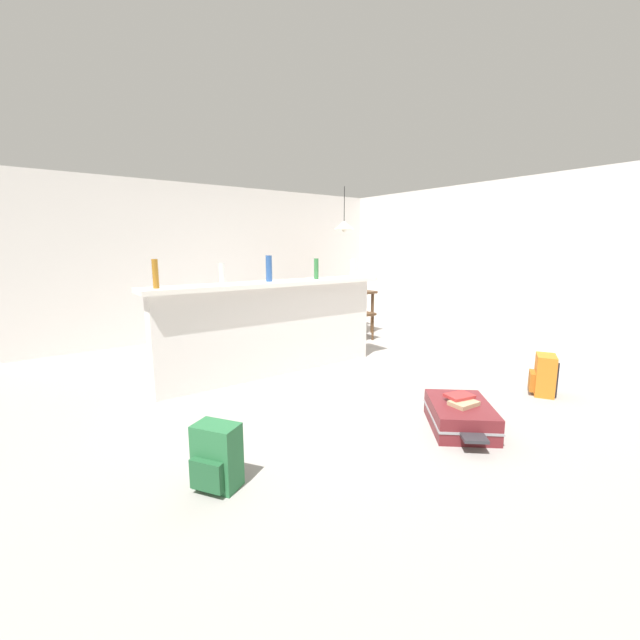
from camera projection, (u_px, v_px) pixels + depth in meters
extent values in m
cube|color=gray|center=(339.00, 377.00, 4.91)|extent=(13.00, 13.00, 0.05)
cube|color=silver|center=(228.00, 262.00, 7.09)|extent=(6.60, 0.10, 2.50)
cube|color=silver|center=(473.00, 262.00, 6.71)|extent=(0.10, 6.00, 2.50)
cube|color=silver|center=(273.00, 331.00, 4.84)|extent=(2.80, 0.20, 1.06)
cube|color=white|center=(272.00, 284.00, 4.74)|extent=(2.96, 0.40, 0.05)
cylinder|color=#9E661E|center=(155.00, 274.00, 3.95)|extent=(0.06, 0.06, 0.28)
cylinder|color=silver|center=(222.00, 274.00, 4.27)|extent=(0.06, 0.06, 0.23)
cylinder|color=#284C89|center=(269.00, 269.00, 4.70)|extent=(0.07, 0.07, 0.30)
cylinder|color=#2D6B38|center=(316.00, 269.00, 5.04)|extent=(0.06, 0.06, 0.25)
cylinder|color=silver|center=(353.00, 268.00, 5.49)|extent=(0.06, 0.06, 0.24)
cube|color=#4C331E|center=(339.00, 292.00, 7.13)|extent=(1.10, 0.80, 0.04)
cylinder|color=#4C331E|center=(328.00, 319.00, 6.65)|extent=(0.06, 0.06, 0.70)
cylinder|color=#4C331E|center=(372.00, 313.00, 7.22)|extent=(0.06, 0.06, 0.70)
cylinder|color=#4C331E|center=(305.00, 313.00, 7.18)|extent=(0.06, 0.06, 0.70)
cylinder|color=#4C331E|center=(347.00, 308.00, 7.76)|extent=(0.06, 0.06, 0.70)
cube|color=#4C331E|center=(359.00, 314.00, 6.67)|extent=(0.40, 0.40, 0.04)
cube|color=#4C331E|center=(352.00, 297.00, 6.76)|extent=(0.40, 0.04, 0.48)
cylinder|color=#4C331E|center=(358.00, 330.00, 6.49)|extent=(0.04, 0.04, 0.41)
cylinder|color=#4C331E|center=(373.00, 328.00, 6.67)|extent=(0.04, 0.04, 0.41)
cylinder|color=#4C331E|center=(345.00, 327.00, 6.74)|extent=(0.04, 0.04, 0.41)
cylinder|color=#4C331E|center=(360.00, 325.00, 6.93)|extent=(0.04, 0.04, 0.41)
cylinder|color=black|center=(344.00, 204.00, 6.92)|extent=(0.01, 0.01, 0.59)
cone|color=white|center=(344.00, 225.00, 6.98)|extent=(0.34, 0.34, 0.14)
sphere|color=white|center=(344.00, 230.00, 6.99)|extent=(0.07, 0.07, 0.07)
cube|color=maroon|center=(460.00, 416.00, 3.45)|extent=(0.81, 0.83, 0.22)
cube|color=gray|center=(460.00, 416.00, 3.45)|extent=(0.83, 0.85, 0.02)
cube|color=#2D2D33|center=(474.00, 438.00, 3.05)|extent=(0.23, 0.22, 0.02)
cube|color=#286B3D|center=(217.00, 456.00, 2.59)|extent=(0.30, 0.33, 0.42)
cube|color=#205530|center=(207.00, 475.00, 2.51)|extent=(0.17, 0.22, 0.19)
cube|color=black|center=(217.00, 450.00, 2.71)|extent=(0.04, 0.04, 0.36)
cube|color=black|center=(235.00, 453.00, 2.66)|extent=(0.04, 0.04, 0.36)
cube|color=orange|center=(545.00, 375.00, 4.22)|extent=(0.33, 0.30, 0.42)
cube|color=#AB5918|center=(532.00, 380.00, 4.27)|extent=(0.22, 0.16, 0.19)
cube|color=black|center=(555.00, 376.00, 4.24)|extent=(0.04, 0.04, 0.36)
cube|color=black|center=(557.00, 380.00, 4.12)|extent=(0.04, 0.04, 0.36)
cube|color=tan|center=(464.00, 403.00, 3.38)|extent=(0.23, 0.18, 0.04)
cube|color=#AD2D2D|center=(459.00, 396.00, 3.47)|extent=(0.25, 0.20, 0.03)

